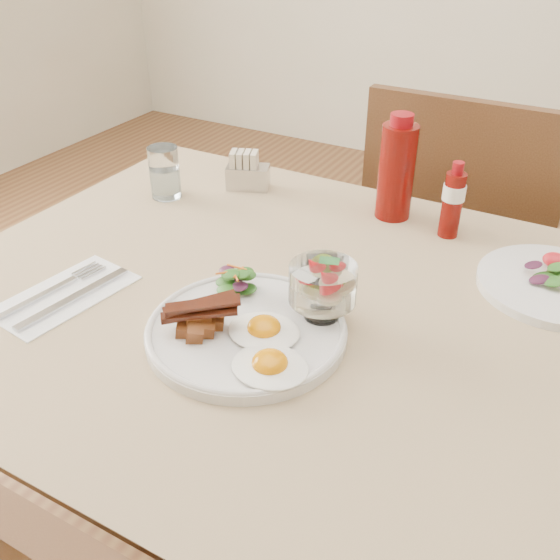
% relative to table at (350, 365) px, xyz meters
% --- Properties ---
extents(table, '(1.33, 0.88, 0.75)m').
position_rel_table_xyz_m(table, '(0.00, 0.00, 0.00)').
color(table, '#56351B').
rests_on(table, ground).
extents(chair_far, '(0.42, 0.42, 0.93)m').
position_rel_table_xyz_m(chair_far, '(0.00, 0.66, -0.14)').
color(chair_far, '#56351B').
rests_on(chair_far, ground).
extents(main_plate, '(0.28, 0.28, 0.02)m').
position_rel_table_xyz_m(main_plate, '(-0.11, -0.11, 0.10)').
color(main_plate, silver).
rests_on(main_plate, table).
extents(fried_eggs, '(0.17, 0.17, 0.03)m').
position_rel_table_xyz_m(fried_eggs, '(-0.06, -0.14, 0.11)').
color(fried_eggs, white).
rests_on(fried_eggs, main_plate).
extents(bacon_potato_pile, '(0.10, 0.09, 0.05)m').
position_rel_table_xyz_m(bacon_potato_pile, '(-0.16, -0.15, 0.13)').
color(bacon_potato_pile, brown).
rests_on(bacon_potato_pile, main_plate).
extents(side_salad, '(0.07, 0.07, 0.04)m').
position_rel_table_xyz_m(side_salad, '(-0.17, -0.04, 0.12)').
color(side_salad, '#1F4F15').
rests_on(side_salad, main_plate).
extents(fruit_cup, '(0.09, 0.09, 0.10)m').
position_rel_table_xyz_m(fruit_cup, '(-0.03, -0.04, 0.16)').
color(fruit_cup, white).
rests_on(fruit_cup, main_plate).
extents(ketchup_bottle, '(0.08, 0.08, 0.20)m').
position_rel_table_xyz_m(ketchup_bottle, '(-0.07, 0.34, 0.18)').
color(ketchup_bottle, '#5B0805').
rests_on(ketchup_bottle, table).
extents(hot_sauce_bottle, '(0.04, 0.04, 0.14)m').
position_rel_table_xyz_m(hot_sauce_bottle, '(0.05, 0.32, 0.16)').
color(hot_sauce_bottle, '#5B0805').
rests_on(hot_sauce_bottle, table).
extents(sugar_caddy, '(0.10, 0.08, 0.08)m').
position_rel_table_xyz_m(sugar_caddy, '(-0.38, 0.32, 0.12)').
color(sugar_caddy, '#B7B7BC').
rests_on(sugar_caddy, table).
extents(water_glass, '(0.06, 0.06, 0.10)m').
position_rel_table_xyz_m(water_glass, '(-0.50, 0.20, 0.13)').
color(water_glass, white).
rests_on(water_glass, table).
extents(napkin_cutlery, '(0.14, 0.22, 0.01)m').
position_rel_table_xyz_m(napkin_cutlery, '(-0.41, -0.16, 0.09)').
color(napkin_cutlery, white).
rests_on(napkin_cutlery, table).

